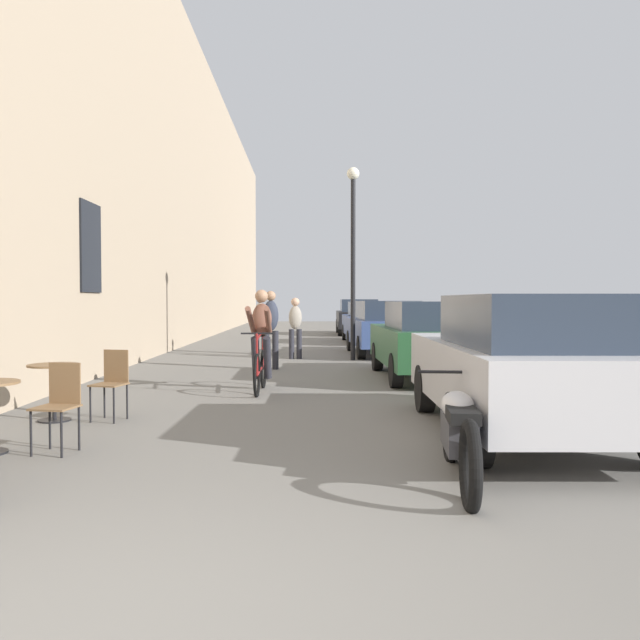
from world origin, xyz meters
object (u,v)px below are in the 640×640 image
pedestrian_mid (295,325)px  parked_car_nearest (523,363)px  cafe_chair_far_toward_street (112,379)px  cafe_table_far (54,380)px  street_lamp (353,238)px  cafe_chair_mid_toward_street (59,401)px  parked_motorcycle (459,433)px  parked_car_fourth (369,321)px  parked_car_third (385,327)px  parked_car_fifth (358,316)px  pedestrian_near (271,325)px  cyclist_on_bicycle (261,343)px  parked_car_second (427,339)px  pedestrian_far (260,321)px

pedestrian_mid → parked_car_nearest: pedestrian_mid is taller
cafe_chair_far_toward_street → cafe_table_far: bearing=-174.0°
pedestrian_mid → street_lamp: (1.48, -0.39, 2.21)m
cafe_chair_mid_toward_street → parked_motorcycle: size_ratio=0.42×
cafe_chair_far_toward_street → parked_car_fourth: parked_car_fourth is taller
parked_car_third → cafe_chair_mid_toward_street: bearing=-112.1°
cafe_chair_mid_toward_street → cafe_chair_far_toward_street: (-0.00, 1.74, 0.00)m
cafe_chair_far_toward_street → street_lamp: size_ratio=0.18×
parked_car_fifth → parked_motorcycle: parked_car_fifth is taller
pedestrian_mid → street_lamp: street_lamp is taller
cafe_table_far → parked_motorcycle: 5.28m
cafe_table_far → pedestrian_near: pedestrian_near is taller
cafe_chair_far_toward_street → parked_motorcycle: (3.79, -2.84, -0.11)m
cyclist_on_bicycle → parked_motorcycle: 5.85m
cyclist_on_bicycle → parked_car_second: 3.50m
parked_car_second → cafe_chair_far_toward_street: bearing=-139.0°
cyclist_on_bicycle → cafe_table_far: bearing=-132.0°
parked_motorcycle → parked_car_nearest: bearing=57.0°
cafe_chair_far_toward_street → parked_car_second: 6.40m
parked_car_nearest → parked_car_fifth: size_ratio=1.01×
cafe_table_far → parked_car_fourth: size_ratio=0.17×
pedestrian_near → pedestrian_far: size_ratio=1.04×
cyclist_on_bicycle → pedestrian_near: 3.37m
cafe_chair_mid_toward_street → pedestrian_mid: pedestrian_mid is taller
parked_motorcycle → parked_car_second: bearing=81.6°
cafe_chair_mid_toward_street → street_lamp: street_lamp is taller
parked_car_second → pedestrian_far: bearing=122.0°
cyclist_on_bicycle → parked_car_third: (2.93, 7.07, -0.03)m
parked_car_second → parked_car_fifth: parked_car_fifth is taller
pedestrian_near → pedestrian_mid: pedestrian_near is taller
parked_car_third → parked_motorcycle: size_ratio=2.01×
parked_car_nearest → parked_car_third: bearing=91.4°
cyclist_on_bicycle → parked_car_second: (3.12, 1.59, -0.03)m
pedestrian_near → parked_car_fifth: bearing=78.2°
cafe_table_far → pedestrian_far: bearing=79.7°
parked_car_fourth → parked_car_nearest: bearing=-89.3°
parked_car_third → parked_motorcycle: bearing=-93.9°
cyclist_on_bicycle → pedestrian_mid: cyclist_on_bicycle is taller
cafe_chair_far_toward_street → parked_car_fourth: bearing=72.5°
pedestrian_mid → parked_car_nearest: (2.74, -9.65, -0.07)m
parked_car_fourth → cafe_chair_far_toward_street: bearing=-107.5°
pedestrian_near → parked_car_third: 4.74m
pedestrian_near → cafe_chair_far_toward_street: bearing=-105.7°
cafe_chair_mid_toward_street → parked_car_second: parked_car_second is taller
cafe_chair_far_toward_street → parked_car_nearest: size_ratio=0.20×
street_lamp → parked_car_second: bearing=-73.4°
cafe_chair_mid_toward_street → pedestrian_mid: size_ratio=0.56×
parked_car_second → parked_car_third: (-0.19, 5.48, 0.00)m
cyclist_on_bicycle → parked_car_nearest: (3.20, -3.73, 0.01)m
parked_car_nearest → parked_car_second: bearing=90.9°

